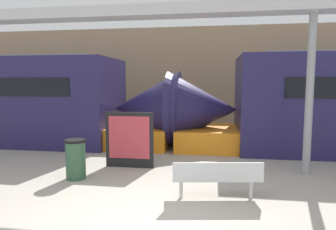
{
  "coord_description": "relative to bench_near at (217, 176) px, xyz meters",
  "views": [
    {
      "loc": [
        1.02,
        -4.22,
        2.22
      ],
      "look_at": [
        -0.14,
        3.37,
        1.4
      ],
      "focal_mm": 32.0,
      "sensor_mm": 36.0,
      "label": 1
    }
  ],
  "objects": [
    {
      "name": "poster_board",
      "position": [
        -2.26,
        1.88,
        0.28
      ],
      "size": [
        1.28,
        0.07,
        1.47
      ],
      "color": "black",
      "rests_on": "ground_plane"
    },
    {
      "name": "bench_near",
      "position": [
        0.0,
        0.0,
        0.0
      ],
      "size": [
        1.75,
        0.7,
        0.76
      ],
      "rotation": [
        0.0,
        0.0,
        0.16
      ],
      "color": "silver",
      "rests_on": "ground_plane"
    },
    {
      "name": "canopy_beam",
      "position": [
        2.19,
        1.99,
        3.55
      ],
      "size": [
        28.0,
        0.6,
        0.28
      ],
      "primitive_type": "cube",
      "color": "#B7B7BC",
      "rests_on": "support_column_near"
    },
    {
      "name": "trash_bin",
      "position": [
        -3.23,
        0.78,
        0.01
      ],
      "size": [
        0.47,
        0.47,
        0.92
      ],
      "color": "#2D5138",
      "rests_on": "ground_plane"
    },
    {
      "name": "support_column_near",
      "position": [
        2.19,
        1.99,
        1.48
      ],
      "size": [
        0.18,
        0.18,
        3.87
      ],
      "primitive_type": "cylinder",
      "color": "gray",
      "rests_on": "ground_plane"
    },
    {
      "name": "station_wall",
      "position": [
        -1.11,
        9.58,
        2.04
      ],
      "size": [
        56.0,
        0.2,
        5.0
      ],
      "primitive_type": "cube",
      "color": "#9E8460",
      "rests_on": "ground_plane"
    },
    {
      "name": "ground_plane",
      "position": [
        -1.11,
        -1.39,
        -0.46
      ],
      "size": [
        60.0,
        60.0,
        0.0
      ],
      "primitive_type": "plane",
      "color": "#A8A093"
    }
  ]
}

